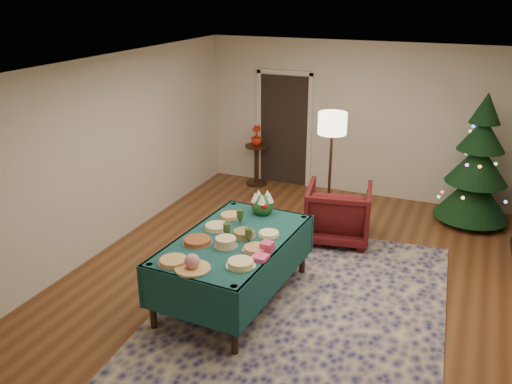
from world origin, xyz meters
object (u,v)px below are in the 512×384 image
at_px(floor_lamp, 332,130).
at_px(armchair, 339,210).
at_px(christmas_tree, 478,166).
at_px(buffet_table, 234,251).
at_px(potted_plant, 257,140).
at_px(side_table, 257,165).
at_px(gift_box, 267,247).

bearing_deg(floor_lamp, armchair, -60.47).
xyz_separation_m(armchair, christmas_tree, (1.80, 1.45, 0.47)).
distance_m(buffet_table, armchair, 2.21).
height_order(buffet_table, floor_lamp, floor_lamp).
bearing_deg(floor_lamp, potted_plant, 144.98).
bearing_deg(buffet_table, armchair, 70.88).
bearing_deg(buffet_table, floor_lamp, 80.74).
relative_size(side_table, potted_plant, 2.04).
bearing_deg(armchair, potted_plant, -51.01).
relative_size(buffet_table, gift_box, 16.57).
distance_m(gift_box, armchair, 2.28).
distance_m(armchair, christmas_tree, 2.36).
bearing_deg(gift_box, potted_plant, 114.35).
bearing_deg(christmas_tree, armchair, -141.14).
bearing_deg(armchair, side_table, -51.01).
bearing_deg(side_table, potted_plant, -135.00).
height_order(side_table, christmas_tree, christmas_tree).
xyz_separation_m(gift_box, armchair, (0.24, 2.23, -0.39)).
distance_m(potted_plant, christmas_tree, 3.85).
height_order(buffet_table, christmas_tree, christmas_tree).
relative_size(gift_box, floor_lamp, 0.07).
xyz_separation_m(buffet_table, potted_plant, (-1.32, 3.83, 0.22)).
bearing_deg(potted_plant, floor_lamp, -35.02).
relative_size(floor_lamp, christmas_tree, 0.86).
bearing_deg(potted_plant, buffet_table, -70.96).
height_order(gift_box, side_table, gift_box).
bearing_deg(christmas_tree, side_table, 175.53).
distance_m(side_table, potted_plant, 0.50).
relative_size(buffet_table, potted_plant, 5.71).
relative_size(buffet_table, christmas_tree, 1.03).
bearing_deg(armchair, christmas_tree, -151.61).
bearing_deg(christmas_tree, floor_lamp, -156.20).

